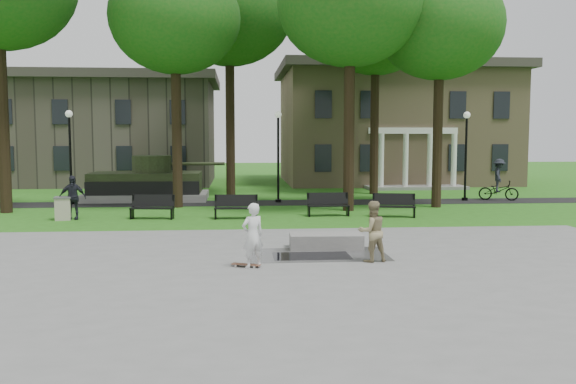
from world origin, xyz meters
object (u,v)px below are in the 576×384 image
(concrete_block, at_px, (326,241))
(cyclist, at_px, (499,183))
(friend_watching, at_px, (372,231))
(trash_bin, at_px, (63,208))
(park_bench_0, at_px, (152,206))
(skateboarder, at_px, (253,235))

(concrete_block, bearing_deg, cyclist, 49.68)
(friend_watching, xyz_separation_m, cyclist, (10.33, 15.35, 0.06))
(friend_watching, bearing_deg, concrete_block, -77.96)
(trash_bin, bearing_deg, park_bench_0, 1.09)
(concrete_block, xyz_separation_m, cyclist, (11.29, 13.30, 0.67))
(park_bench_0, height_order, trash_bin, park_bench_0)
(concrete_block, bearing_deg, skateboarder, -131.90)
(cyclist, relative_size, trash_bin, 2.33)
(cyclist, height_order, park_bench_0, cyclist)
(skateboarder, xyz_separation_m, trash_bin, (-7.54, 9.89, -0.38))
(friend_watching, relative_size, cyclist, 0.75)
(skateboarder, xyz_separation_m, friend_watching, (3.26, 0.51, -0.01))
(concrete_block, relative_size, skateboarder, 1.30)
(trash_bin, bearing_deg, concrete_block, -36.73)
(park_bench_0, xyz_separation_m, trash_bin, (-3.60, -0.07, -0.04))
(friend_watching, bearing_deg, cyclist, -137.10)
(friend_watching, height_order, trash_bin, friend_watching)
(cyclist, distance_m, park_bench_0, 18.49)
(skateboarder, relative_size, friend_watching, 1.02)
(trash_bin, bearing_deg, skateboarder, -52.69)
(concrete_block, bearing_deg, park_bench_0, 130.07)
(concrete_block, bearing_deg, trash_bin, 143.27)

